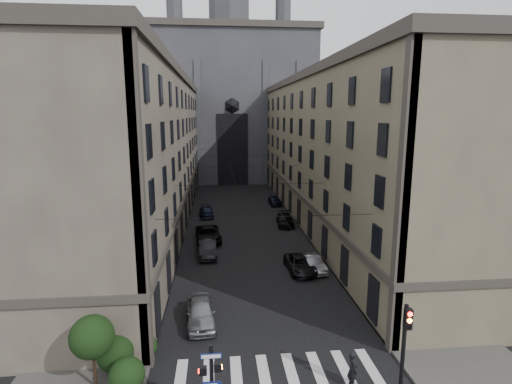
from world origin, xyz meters
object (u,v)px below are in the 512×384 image
object	(u,v)px
pedestrian_signal_left	(211,379)
car_right_far	(275,200)
car_right_midnear	(300,264)
car_left_midfar	(208,234)
traffic_light_right	(405,343)
car_right_midfar	(285,220)
pedestrian	(352,369)
gothic_tower	(230,96)
car_right_near	(313,263)
car_left_near	(201,312)
car_left_midnear	(207,248)
car_left_far	(206,212)

from	to	relation	value
pedestrian_signal_left	car_right_far	world-z (taller)	pedestrian_signal_left
car_right_midnear	car_right_far	world-z (taller)	car_right_far
car_left_midfar	car_right_far	bearing A→B (deg)	54.14
traffic_light_right	car_right_midfar	xyz separation A→B (m)	(-0.20, 32.13, -2.57)
car_right_midnear	pedestrian	world-z (taller)	pedestrian
gothic_tower	car_right_midnear	xyz separation A→B (m)	(4.20, -56.06, -17.11)
gothic_tower	car_right_near	size ratio (longest dim) A/B	14.11
gothic_tower	car_right_near	bearing A→B (deg)	-84.51
car_right_midnear	car_right_far	xyz separation A→B (m)	(1.55, 26.75, 0.02)
car_left_near	car_right_near	xyz separation A→B (m)	(9.73, 8.45, -0.14)
car_left_near	car_right_midnear	world-z (taller)	car_left_near
car_left_midnear	pedestrian	size ratio (longest dim) A/B	2.42
pedestrian_signal_left	car_right_far	size ratio (longest dim) A/B	0.96
car_left_midfar	car_left_far	distance (m)	10.91
gothic_tower	car_right_near	xyz separation A→B (m)	(5.37, -55.89, -17.12)
car_left_far	car_right_far	size ratio (longest dim) A/B	1.10
car_left_midnear	car_right_midnear	distance (m)	9.72
car_right_far	car_right_midnear	bearing A→B (deg)	-94.83
car_left_near	car_right_far	size ratio (longest dim) A/B	1.15
car_left_near	car_right_midfar	bearing A→B (deg)	63.03
pedestrian_signal_left	car_left_far	size ratio (longest dim) A/B	0.87
pedestrian_signal_left	car_left_near	world-z (taller)	pedestrian_signal_left
car_left_far	pedestrian	bearing A→B (deg)	-81.08
pedestrian_signal_left	car_left_midfar	distance (m)	27.10
pedestrian_signal_left	pedestrian	xyz separation A→B (m)	(7.18, 1.89, -1.32)
pedestrian_signal_left	car_left_midnear	world-z (taller)	pedestrian_signal_left
car_left_far	pedestrian	xyz separation A→B (m)	(8.34, -36.05, 0.33)
pedestrian_signal_left	car_left_far	world-z (taller)	pedestrian_signal_left
car_left_near	car_left_far	xyz separation A→B (m)	(-0.31, 28.82, -0.15)
car_left_far	car_right_near	size ratio (longest dim) A/B	1.12
gothic_tower	car_left_far	size ratio (longest dim) A/B	12.64
gothic_tower	car_right_far	world-z (taller)	gothic_tower
gothic_tower	car_left_midfar	world-z (taller)	gothic_tower
car_left_midfar	car_left_near	bearing A→B (deg)	-96.16
car_left_midnear	car_right_far	size ratio (longest dim) A/B	1.17
gothic_tower	pedestrian	distance (m)	73.60
car_right_near	pedestrian	distance (m)	15.78
car_left_far	car_right_far	distance (m)	12.13
gothic_tower	traffic_light_right	bearing A→B (deg)	-85.62
traffic_light_right	pedestrian	xyz separation A→B (m)	(-1.93, 1.47, -2.29)
car_left_far	car_left_midnear	bearing A→B (deg)	-92.39
gothic_tower	traffic_light_right	distance (m)	74.67
car_left_near	pedestrian	bearing A→B (deg)	-46.37
pedestrian	car_left_near	bearing A→B (deg)	42.42
gothic_tower	car_right_midnear	bearing A→B (deg)	-85.72
traffic_light_right	car_left_midnear	distance (m)	24.09
gothic_tower	car_left_near	distance (m)	66.69
car_left_midnear	car_right_near	size ratio (longest dim) A/B	1.18
car_left_far	pedestrian	world-z (taller)	pedestrian
car_right_near	car_left_midfar	bearing A→B (deg)	127.88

